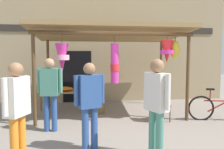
{
  "coord_description": "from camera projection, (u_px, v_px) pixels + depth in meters",
  "views": [
    {
      "loc": [
        -1.03,
        -5.79,
        1.74
      ],
      "look_at": [
        -0.23,
        0.6,
        1.23
      ],
      "focal_mm": 34.34,
      "sensor_mm": 36.0,
      "label": 1
    }
  ],
  "objects": [
    {
      "name": "flower_heap_on_table",
      "position": [
        64.0,
        89.0,
        6.72
      ],
      "size": [
        0.61,
        0.43,
        0.12
      ],
      "color": "orange",
      "rests_on": "display_table"
    },
    {
      "name": "ground_plane",
      "position": [
        123.0,
        120.0,
        5.99
      ],
      "size": [
        30.0,
        30.0,
        0.0
      ],
      "primitive_type": "plane",
      "color": "gray"
    },
    {
      "name": "display_table",
      "position": [
        61.0,
        93.0,
        6.72
      ],
      "size": [
        1.44,
        0.74,
        0.7
      ],
      "color": "brown",
      "rests_on": "ground_plane"
    },
    {
      "name": "shopper_by_bananas",
      "position": [
        157.0,
        101.0,
        3.59
      ],
      "size": [
        0.36,
        0.55,
        1.72
      ],
      "color": "#4C8E7A",
      "rests_on": "ground_plane"
    },
    {
      "name": "vendor_in_orange",
      "position": [
        90.0,
        99.0,
        3.96
      ],
      "size": [
        0.56,
        0.34,
        1.65
      ],
      "color": "#2D5193",
      "rests_on": "ground_plane"
    },
    {
      "name": "market_stall_canopy",
      "position": [
        111.0,
        38.0,
        6.42
      ],
      "size": [
        4.57,
        2.6,
        2.64
      ],
      "color": "brown",
      "rests_on": "ground_plane"
    },
    {
      "name": "parked_bicycle",
      "position": [
        220.0,
        108.0,
        5.91
      ],
      "size": [
        1.72,
        0.52,
        0.92
      ],
      "color": "black",
      "rests_on": "ground_plane"
    },
    {
      "name": "passerby_at_right",
      "position": [
        50.0,
        88.0,
        5.0
      ],
      "size": [
        0.59,
        0.26,
        1.73
      ],
      "color": "#2D5193",
      "rests_on": "ground_plane"
    },
    {
      "name": "shop_facade",
      "position": [
        111.0,
        44.0,
        8.53
      ],
      "size": [
        9.38,
        0.29,
        4.58
      ],
      "color": "#9E8966",
      "rests_on": "ground_plane"
    },
    {
      "name": "customer_foreground",
      "position": [
        17.0,
        106.0,
        3.36
      ],
      "size": [
        0.35,
        0.56,
        1.67
      ],
      "color": "orange",
      "rests_on": "ground_plane"
    },
    {
      "name": "wicker_basket_by_table",
      "position": [
        97.0,
        108.0,
        6.74
      ],
      "size": [
        0.49,
        0.49,
        0.3
      ],
      "primitive_type": "cylinder",
      "color": "brown",
      "rests_on": "ground_plane"
    },
    {
      "name": "folding_chair",
      "position": [
        158.0,
        103.0,
        5.84
      ],
      "size": [
        0.46,
        0.46,
        0.84
      ],
      "color": "#AD1E1E",
      "rests_on": "ground_plane"
    }
  ]
}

